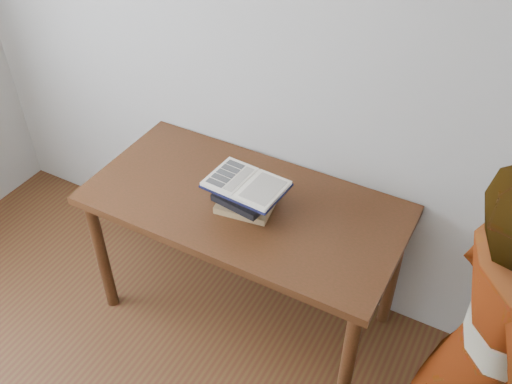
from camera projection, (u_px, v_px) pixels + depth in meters
The scene contains 4 objects.
desk at pixel (244, 218), 2.60m from camera, with size 1.43×0.72×0.77m.
book_stack at pixel (245, 195), 2.46m from camera, with size 0.26×0.22×0.15m.
open_book at pixel (246, 184), 2.38m from camera, with size 0.34×0.25×0.03m.
reader at pixel (483, 360), 1.88m from camera, with size 0.58×0.38×1.60m, color tan.
Camera 1 is at (1.07, -0.28, 2.44)m, focal length 40.00 mm.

